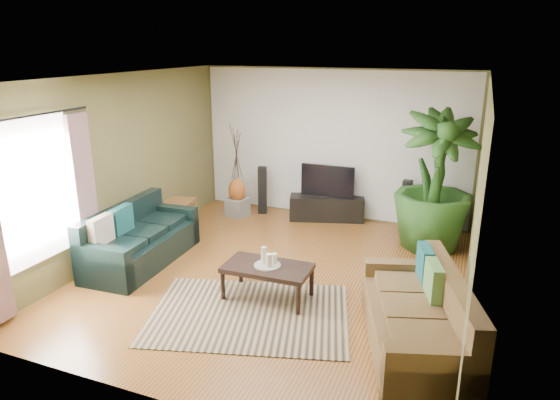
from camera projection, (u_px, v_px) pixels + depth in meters
The scene contains 27 objects.
floor at pixel (275, 275), 6.98m from camera, with size 5.50×5.50×0.00m, color #8F5D25.
ceiling at pixel (274, 78), 6.17m from camera, with size 5.50×5.50×0.00m, color white.
wall_back at pixel (332, 145), 9.01m from camera, with size 5.00×5.00×0.00m, color brown.
wall_front at pixel (148, 265), 4.14m from camera, with size 5.00×5.00×0.00m, color brown.
wall_left at pixel (120, 166), 7.46m from camera, with size 5.50×5.50×0.00m, color brown.
wall_right at pixel (477, 204), 5.69m from camera, with size 5.50×5.50×0.00m, color brown.
backwall_panel at pixel (332, 145), 9.00m from camera, with size 4.90×4.90×0.00m, color white.
window_pane at pixel (34, 191), 6.02m from camera, with size 1.80×1.80×0.00m, color white.
curtain_far at pixel (85, 195), 6.74m from camera, with size 0.08×0.35×2.20m, color gray.
curtain_rod at pixel (26, 117), 5.73m from camera, with size 0.03×0.03×1.90m, color black.
sofa_left at pixel (141, 235), 7.28m from camera, with size 1.95×0.84×0.85m, color black.
sofa_right at pixel (415, 313), 5.19m from camera, with size 1.98×0.89×0.85m, color brown.
area_rug at pixel (250, 314), 5.98m from camera, with size 2.35×1.66×0.01m, color tan.
coffee_table at pixel (268, 282), 6.31m from camera, with size 1.09×0.59×0.44m, color black.
candle_tray at pixel (267, 265), 6.24m from camera, with size 0.34×0.34×0.01m, color gray.
candle_tall at pixel (264, 255), 6.25m from camera, with size 0.07×0.07×0.22m, color beige.
candle_mid at pixel (269, 260), 6.16m from camera, with size 0.07×0.07×0.17m, color #F5E8CF.
candle_short at pixel (274, 259), 6.25m from camera, with size 0.07×0.07×0.14m, color #F5E8CF.
tv_stand at pixel (327, 208), 9.13m from camera, with size 1.34×0.40×0.45m, color black.
television at pixel (328, 181), 8.97m from camera, with size 0.98×0.05×0.58m, color black.
speaker_left at pixel (262, 190), 9.43m from camera, with size 0.16×0.18×0.89m, color black.
speaker_right at pixel (406, 206), 8.56m from camera, with size 0.16×0.18×0.88m, color black.
potted_plant at pixel (435, 181), 7.65m from camera, with size 1.22×1.22×2.17m, color #204617.
plant_pot at pixel (429, 237), 7.93m from camera, with size 0.40×0.40×0.31m, color black.
pedestal at pixel (238, 207), 9.32m from camera, with size 0.35×0.35×0.35m, color gray.
vase at pixel (237, 190), 9.22m from camera, with size 0.32×0.32×0.44m, color #9A4C1C.
side_table at pixel (179, 215), 8.67m from camera, with size 0.48×0.48×0.51m, color brown.
Camera 1 is at (2.42, -5.86, 3.11)m, focal length 32.00 mm.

